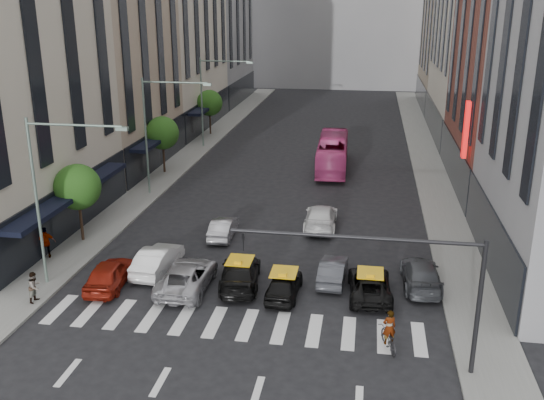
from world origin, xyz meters
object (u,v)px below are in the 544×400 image
at_px(taxi_center, 284,284).
at_px(motorcycle, 388,339).
at_px(streetlamp_far, 211,91).
at_px(car_white_front, 158,260).
at_px(streetlamp_near, 51,181).
at_px(pedestrian_far, 46,243).
at_px(taxi_left, 240,273).
at_px(car_red, 109,274).
at_px(bus, 333,153).
at_px(streetlamp_mid, 157,121).
at_px(pedestrian_near, 35,287).

bearing_deg(taxi_center, motorcycle, 143.24).
distance_m(streetlamp_far, car_white_front, 30.30).
distance_m(car_white_front, taxi_center, 7.68).
height_order(streetlamp_near, pedestrian_far, streetlamp_near).
distance_m(streetlamp_near, pedestrian_far, 6.21).
bearing_deg(streetlamp_far, taxi_left, -72.78).
distance_m(car_red, bus, 27.51).
height_order(streetlamp_mid, motorcycle, streetlamp_mid).
bearing_deg(car_white_front, streetlamp_far, -78.26).
xyz_separation_m(streetlamp_far, motorcycle, (17.21, -35.52, -5.42)).
bearing_deg(pedestrian_near, streetlamp_far, 5.91).
bearing_deg(motorcycle, taxi_left, -51.34).
relative_size(car_white_front, bus, 0.42).
distance_m(taxi_center, pedestrian_near, 12.63).
relative_size(car_red, car_white_front, 0.97).
relative_size(streetlamp_far, pedestrian_far, 4.71).
xyz_separation_m(car_red, pedestrian_far, (-5.11, 2.71, 0.36)).
bearing_deg(streetlamp_mid, car_white_front, -71.68).
bearing_deg(bus, streetlamp_mid, 35.81).
relative_size(streetlamp_near, streetlamp_mid, 1.00).
bearing_deg(pedestrian_near, motorcycle, -87.96).
bearing_deg(streetlamp_near, pedestrian_far, 130.42).
bearing_deg(bus, streetlamp_near, 61.98).
relative_size(streetlamp_far, motorcycle, 4.83).
bearing_deg(streetlamp_mid, streetlamp_far, 90.00).
distance_m(pedestrian_near, pedestrian_far, 5.60).
xyz_separation_m(car_red, bus, (10.26, 25.51, 0.75)).
height_order(streetlamp_near, streetlamp_far, same).
relative_size(streetlamp_mid, bus, 0.84).
height_order(car_red, pedestrian_far, pedestrian_far).
bearing_deg(motorcycle, pedestrian_far, -36.51).
height_order(streetlamp_mid, car_red, streetlamp_mid).
bearing_deg(streetlamp_near, car_red, 6.48).
relative_size(streetlamp_far, pedestrian_near, 5.60).
xyz_separation_m(taxi_left, taxi_center, (2.50, -0.85, -0.06)).
xyz_separation_m(car_white_front, motorcycle, (12.73, -6.00, -0.26)).
xyz_separation_m(taxi_left, pedestrian_far, (-12.00, 1.46, 0.38)).
xyz_separation_m(motorcycle, pedestrian_near, (-17.57, 1.37, 0.46)).
relative_size(streetlamp_mid, car_red, 2.05).
distance_m(streetlamp_near, bus, 29.14).
height_order(car_white_front, bus, bus).
xyz_separation_m(motorcycle, pedestrian_far, (-19.77, 6.52, 0.62)).
relative_size(streetlamp_far, car_red, 2.05).
height_order(motorcycle, pedestrian_near, pedestrian_near).
xyz_separation_m(streetlamp_mid, pedestrian_far, (-2.56, -13.00, -4.80)).
xyz_separation_m(taxi_left, bus, (3.36, 24.27, 0.77)).
height_order(streetlamp_near, taxi_center, streetlamp_near).
bearing_deg(pedestrian_far, motorcycle, 135.23).
bearing_deg(streetlamp_far, motorcycle, -64.15).
xyz_separation_m(streetlamp_far, taxi_center, (11.94, -31.31, -5.23)).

